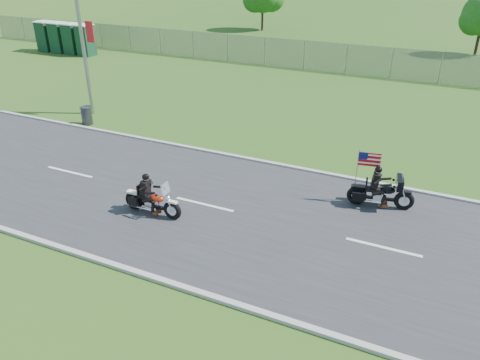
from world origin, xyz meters
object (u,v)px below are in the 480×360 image
at_px(motorcycle_lead, 152,202).
at_px(porta_toilet_a, 86,41).
at_px(porta_toilet_d, 46,37).
at_px(motorcycle_follow, 380,194).
at_px(porta_toilet_c, 59,38).
at_px(porta_toilet_b, 72,39).
at_px(trash_can, 87,116).

bearing_deg(motorcycle_lead, porta_toilet_a, 135.42).
xyz_separation_m(porta_toilet_d, motorcycle_follow, (29.63, -14.57, -0.63)).
bearing_deg(porta_toilet_d, porta_toilet_c, 0.00).
height_order(porta_toilet_a, porta_toilet_b, same).
xyz_separation_m(porta_toilet_c, motorcycle_follow, (28.23, -14.57, -0.63)).
relative_size(porta_toilet_d, motorcycle_lead, 1.07).
bearing_deg(porta_toilet_d, trash_can, -39.43).
bearing_deg(trash_can, porta_toilet_b, 134.72).
bearing_deg(trash_can, porta_toilet_c, 137.81).
bearing_deg(porta_toilet_a, porta_toilet_d, 180.00).
xyz_separation_m(porta_toilet_b, motorcycle_lead, (20.12, -18.22, -0.68)).
bearing_deg(porta_toilet_c, motorcycle_lead, -40.26).
relative_size(porta_toilet_d, motorcycle_follow, 1.04).
distance_m(porta_toilet_a, porta_toilet_d, 4.20).
distance_m(porta_toilet_a, motorcycle_follow, 29.31).
bearing_deg(porta_toilet_c, motorcycle_follow, -27.31).
height_order(porta_toilet_b, porta_toilet_d, same).
xyz_separation_m(porta_toilet_a, porta_toilet_c, (-2.80, 0.00, 0.00)).
xyz_separation_m(porta_toilet_d, trash_can, (15.07, -12.39, -0.71)).
bearing_deg(trash_can, porta_toilet_a, 131.26).
xyz_separation_m(porta_toilet_b, porta_toilet_c, (-1.40, 0.00, 0.00)).
xyz_separation_m(porta_toilet_a, trash_can, (10.87, -12.39, -0.71)).
relative_size(motorcycle_lead, trash_can, 2.46).
distance_m(motorcycle_follow, trash_can, 14.72).
distance_m(porta_toilet_c, motorcycle_lead, 28.21).
height_order(porta_toilet_c, motorcycle_lead, porta_toilet_c).
relative_size(porta_toilet_a, trash_can, 2.62).
xyz_separation_m(porta_toilet_a, porta_toilet_b, (-1.40, 0.00, 0.00)).
relative_size(motorcycle_follow, trash_can, 2.52).
height_order(porta_toilet_a, motorcycle_follow, porta_toilet_a).
relative_size(porta_toilet_c, trash_can, 2.62).
bearing_deg(porta_toilet_b, motorcycle_lead, -42.17).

